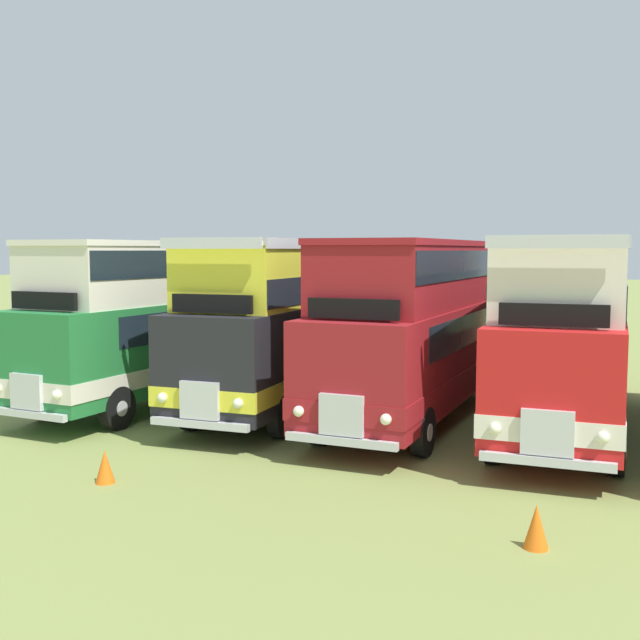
{
  "coord_description": "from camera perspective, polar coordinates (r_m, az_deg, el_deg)",
  "views": [
    {
      "loc": [
        1.56,
        -18.71,
        4.25
      ],
      "look_at": [
        -6.43,
        0.23,
        2.36
      ],
      "focal_mm": 42.76,
      "sensor_mm": 36.0,
      "label": 1
    }
  ],
  "objects": [
    {
      "name": "cone_near_end",
      "position": [
        14.7,
        -15.79,
        -10.51
      ],
      "size": [
        0.36,
        0.36,
        0.61
      ],
      "primitive_type": "cone",
      "color": "orange",
      "rests_on": "ground"
    },
    {
      "name": "bus_third_in_row",
      "position": [
        19.33,
        7.37,
        -0.07
      ],
      "size": [
        2.7,
        10.24,
        4.49
      ],
      "color": "maroon",
      "rests_on": "ground"
    },
    {
      "name": "ground_plane",
      "position": [
        19.25,
        17.82,
        -7.75
      ],
      "size": [
        200.0,
        200.0,
        0.0
      ],
      "primitive_type": "plane",
      "color": "olive"
    },
    {
      "name": "bus_fourth_in_row",
      "position": [
        19.29,
        18.11,
        -0.62
      ],
      "size": [
        2.86,
        11.32,
        4.52
      ],
      "color": "red",
      "rests_on": "ground"
    },
    {
      "name": "cone_mid_row",
      "position": [
        11.66,
        15.88,
        -14.65
      ],
      "size": [
        0.36,
        0.36,
        0.64
      ],
      "primitive_type": "cone",
      "color": "orange",
      "rests_on": "ground"
    },
    {
      "name": "bus_first_in_row",
      "position": [
        22.42,
        -10.44,
        0.63
      ],
      "size": [
        3.06,
        11.49,
        4.49
      ],
      "color": "#237538",
      "rests_on": "ground"
    },
    {
      "name": "bus_second_in_row",
      "position": [
        21.14,
        -1.59,
        0.13
      ],
      "size": [
        3.05,
        11.21,
        4.52
      ],
      "color": "black",
      "rests_on": "ground"
    }
  ]
}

